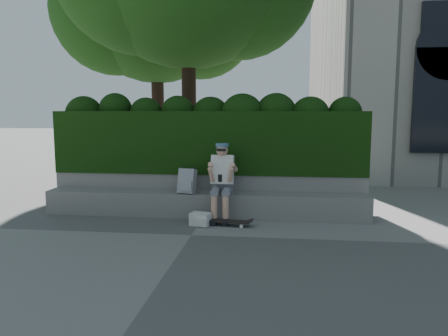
# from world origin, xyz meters

# --- Properties ---
(ground) EXTENTS (80.00, 80.00, 0.00)m
(ground) POSITION_xyz_m (0.00, 0.00, 0.00)
(ground) COLOR slate
(ground) RESTS_ON ground
(bench_ledge) EXTENTS (6.00, 0.45, 0.45)m
(bench_ledge) POSITION_xyz_m (0.00, 1.25, 0.23)
(bench_ledge) COLOR gray
(bench_ledge) RESTS_ON ground
(planter_wall) EXTENTS (6.00, 0.50, 0.75)m
(planter_wall) POSITION_xyz_m (0.00, 1.73, 0.38)
(planter_wall) COLOR gray
(planter_wall) RESTS_ON ground
(hedge) EXTENTS (6.00, 1.00, 1.20)m
(hedge) POSITION_xyz_m (0.00, 1.95, 1.35)
(hedge) COLOR black
(hedge) RESTS_ON planter_wall
(person) EXTENTS (0.40, 0.76, 1.38)m
(person) POSITION_xyz_m (0.36, 1.07, 0.75)
(person) COLOR slate
(person) RESTS_ON ground
(skateboard) EXTENTS (0.86, 0.31, 0.09)m
(skateboard) POSITION_xyz_m (0.47, 0.65, 0.07)
(skateboard) COLOR black
(skateboard) RESTS_ON ground
(backpack_plaid) EXTENTS (0.34, 0.24, 0.45)m
(backpack_plaid) POSITION_xyz_m (-0.30, 1.15, 0.68)
(backpack_plaid) COLOR #ADADB2
(backpack_plaid) RESTS_ON bench_ledge
(backpack_ground) EXTENTS (0.38, 0.31, 0.21)m
(backpack_ground) POSITION_xyz_m (0.04, 0.62, 0.11)
(backpack_ground) COLOR beige
(backpack_ground) RESTS_ON ground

